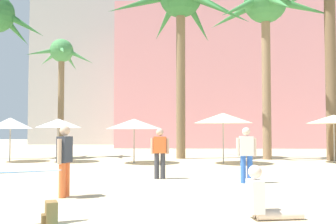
# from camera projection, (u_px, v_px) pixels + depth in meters

# --- Properties ---
(hotel_pink) EXTENTS (19.94, 8.41, 12.72)m
(hotel_pink) POSITION_uv_depth(u_px,v_px,m) (226.00, 80.00, 37.17)
(hotel_pink) COLOR pink
(hotel_pink) RESTS_ON ground
(hotel_tower_gray) EXTENTS (12.33, 11.40, 28.34)m
(hotel_tower_gray) POSITION_uv_depth(u_px,v_px,m) (97.00, 28.00, 47.92)
(hotel_tower_gray) COLOR #A8A8A3
(hotel_tower_gray) RESTS_ON ground
(palm_tree_left) EXTENTS (3.77, 3.83, 6.90)m
(palm_tree_left) POSITION_uv_depth(u_px,v_px,m) (61.00, 62.00, 22.76)
(palm_tree_left) COLOR brown
(palm_tree_left) RESTS_ON ground
(palm_tree_right) EXTENTS (6.46, 6.73, 9.74)m
(palm_tree_right) POSITION_uv_depth(u_px,v_px,m) (265.00, 12.00, 21.21)
(palm_tree_right) COLOR #896B4C
(palm_tree_right) RESTS_ON ground
(palm_tree_far_right) EXTENTS (8.02, 7.41, 10.33)m
(palm_tree_far_right) POSITION_uv_depth(u_px,v_px,m) (181.00, 7.00, 21.86)
(palm_tree_far_right) COLOR brown
(palm_tree_far_right) RESTS_ON ground
(cafe_umbrella_0) EXTENTS (2.25, 2.25, 2.13)m
(cafe_umbrella_0) POSITION_uv_depth(u_px,v_px,m) (59.00, 123.00, 19.32)
(cafe_umbrella_0) COLOR gray
(cafe_umbrella_0) RESTS_ON ground
(cafe_umbrella_1) EXTENTS (2.68, 2.68, 2.11)m
(cafe_umbrella_1) POSITION_uv_depth(u_px,v_px,m) (134.00, 124.00, 18.60)
(cafe_umbrella_1) COLOR gray
(cafe_umbrella_1) RESTS_ON ground
(cafe_umbrella_2) EXTENTS (2.57, 2.57, 2.30)m
(cafe_umbrella_2) POSITION_uv_depth(u_px,v_px,m) (334.00, 119.00, 18.72)
(cafe_umbrella_2) COLOR gray
(cafe_umbrella_2) RESTS_ON ground
(cafe_umbrella_3) EXTENTS (2.77, 2.77, 2.37)m
(cafe_umbrella_3) POSITION_uv_depth(u_px,v_px,m) (223.00, 118.00, 18.32)
(cafe_umbrella_3) COLOR gray
(cafe_umbrella_3) RESTS_ON ground
(cafe_umbrella_6) EXTENTS (2.14, 2.14, 2.19)m
(cafe_umbrella_6) POSITION_uv_depth(u_px,v_px,m) (10.00, 123.00, 19.44)
(cafe_umbrella_6) COLOR gray
(cafe_umbrella_6) RESTS_ON ground
(backpack) EXTENTS (0.32, 0.35, 0.42)m
(backpack) POSITION_uv_depth(u_px,v_px,m) (50.00, 215.00, 6.28)
(backpack) COLOR brown
(backpack) RESTS_ON ground
(person_far_left) EXTENTS (0.98, 0.52, 0.95)m
(person_far_left) POSITION_uv_depth(u_px,v_px,m) (264.00, 200.00, 6.89)
(person_far_left) COLOR beige
(person_far_left) RESTS_ON ground
(person_mid_center) EXTENTS (0.60, 0.25, 1.65)m
(person_mid_center) POSITION_uv_depth(u_px,v_px,m) (246.00, 153.00, 11.56)
(person_mid_center) COLOR blue
(person_mid_center) RESTS_ON ground
(person_mid_right) EXTENTS (0.29, 0.61, 1.68)m
(person_mid_right) POSITION_uv_depth(u_px,v_px,m) (65.00, 158.00, 9.15)
(person_mid_right) COLOR orange
(person_mid_right) RESTS_ON ground
(person_far_right) EXTENTS (0.60, 0.24, 1.62)m
(person_far_right) POSITION_uv_depth(u_px,v_px,m) (160.00, 151.00, 12.59)
(person_far_right) COLOR #3D3D42
(person_far_right) RESTS_ON ground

